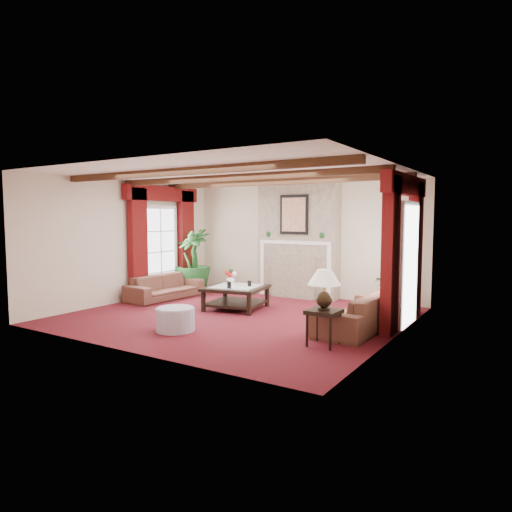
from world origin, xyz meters
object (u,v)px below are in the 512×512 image
Objects in this scene: sofa_left at (165,283)px; ottoman at (175,320)px; sofa_right at (359,305)px; potted_palm at (193,274)px; coffee_table at (236,298)px; side_table at (324,328)px.

sofa_left reaches higher than ottoman.
sofa_right is (4.78, -0.37, 0.04)m from sofa_left.
potted_palm is 2.44m from coffee_table.
sofa_right is 1.87× the size of coffee_table.
ottoman is at bearing -95.44° from coffee_table.
sofa_left is at bearing -85.34° from potted_palm.
sofa_right is 2.76m from coffee_table.
potted_palm is (-0.09, 1.10, 0.07)m from sofa_left.
sofa_right is 3.29× the size of ottoman.
sofa_right is 1.32× the size of potted_palm.
sofa_left is 1.69× the size of coffee_table.
coffee_table is 2.11× the size of side_table.
potted_palm reaches higher than ottoman.
sofa_right is at bearing 34.10° from ottoman.
potted_palm is at bearing 7.85° from sofa_left.
sofa_right is 1.23m from side_table.
ottoman is at bearing -54.21° from potted_palm.
sofa_right is 5.09m from potted_palm.
coffee_table is (2.05, -0.06, -0.14)m from sofa_left.
coffee_table is at bearing 149.92° from side_table.
potted_palm reaches higher than sofa_left.
sofa_left is 3.06m from ottoman.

